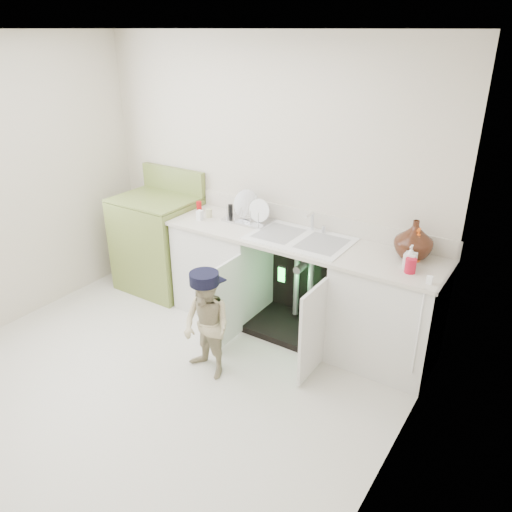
{
  "coord_description": "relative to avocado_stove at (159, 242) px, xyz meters",
  "views": [
    {
      "loc": [
        2.35,
        -2.22,
        2.51
      ],
      "look_at": [
        0.44,
        0.7,
        0.91
      ],
      "focal_mm": 35.0,
      "sensor_mm": 36.0,
      "label": 1
    }
  ],
  "objects": [
    {
      "name": "avocado_stove",
      "position": [
        0.0,
        0.0,
        0.0
      ],
      "size": [
        0.79,
        0.65,
        1.22
      ],
      "color": "olive",
      "rests_on": "ground"
    },
    {
      "name": "counter_run",
      "position": [
        1.64,
        0.03,
        -0.03
      ],
      "size": [
        2.44,
        1.02,
        1.2
      ],
      "color": "white",
      "rests_on": "ground"
    },
    {
      "name": "repair_worker",
      "position": [
        1.33,
        -0.9,
        -0.06
      ],
      "size": [
        0.59,
        0.79,
        0.87
      ],
      "rotation": [
        0.0,
        0.0,
        -0.2
      ],
      "color": "beige",
      "rests_on": "ground"
    },
    {
      "name": "ground",
      "position": [
        1.07,
        -1.18,
        -0.5
      ],
      "size": [
        3.5,
        3.5,
        0.0
      ],
      "primitive_type": "plane",
      "color": "beige",
      "rests_on": "ground"
    },
    {
      "name": "room_shell",
      "position": [
        1.07,
        -1.18,
        0.75
      ],
      "size": [
        6.0,
        5.5,
        1.26
      ],
      "color": "beige",
      "rests_on": "ground"
    }
  ]
}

